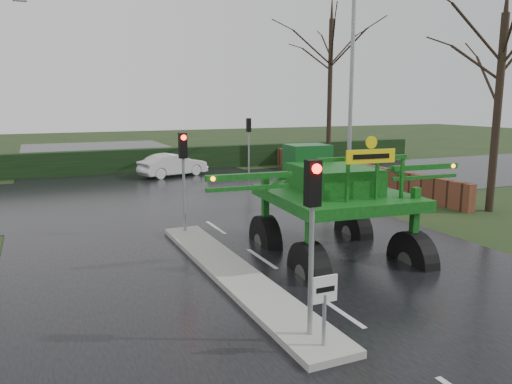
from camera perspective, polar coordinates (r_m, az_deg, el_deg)
name	(u,v)px	position (r m, az deg, el deg)	size (l,w,h in m)	color
ground	(338,311)	(11.47, 9.31, -13.25)	(140.00, 140.00, 0.00)	black
road_main	(199,217)	(20.15, -6.53, -2.81)	(14.00, 80.00, 0.02)	black
road_cross	(163,192)	(25.82, -10.60, -0.01)	(80.00, 12.00, 0.02)	black
median_island	(233,273)	(13.36, -2.64, -9.26)	(1.20, 10.00, 0.16)	gray
hedge_row	(133,161)	(33.46, -13.90, 3.49)	(44.00, 0.90, 1.50)	black
brick_wall	(337,169)	(29.93, 9.30, 2.59)	(0.40, 20.00, 1.20)	#592D1E
keep_left_sign	(325,299)	(9.25, 7.85, -12.05)	(0.50, 0.07, 1.35)	gray
traffic_signal_near	(312,211)	(9.19, 6.46, -2.14)	(0.26, 0.33, 3.52)	gray
traffic_signal_mid	(183,161)	(16.97, -8.31, 3.54)	(0.26, 0.33, 3.52)	gray
traffic_signal_far	(249,133)	(31.35, -0.85, 6.73)	(0.26, 0.33, 3.52)	gray
street_light_right	(346,71)	(25.10, 10.30, 13.43)	(3.85, 0.30, 10.00)	gray
tree_right_near	(500,85)	(22.80, 26.07, 10.90)	(5.60, 5.60, 9.64)	black
tree_right_far	(330,72)	(35.27, 8.48, 13.37)	(7.00, 7.00, 12.05)	black
crop_sprayer	(307,194)	(13.13, 5.84, -0.24)	(8.19, 5.38, 4.58)	black
white_sedan	(173,176)	(31.14, -9.42, 1.77)	(1.48, 4.24, 1.40)	silver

